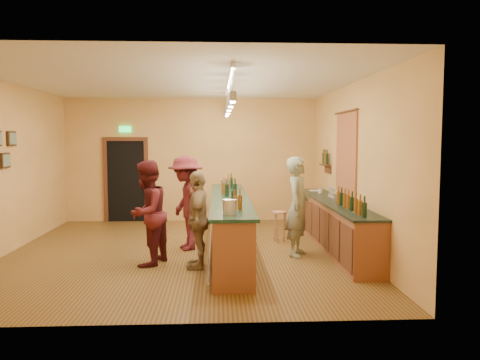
{
  "coord_description": "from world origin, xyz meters",
  "views": [
    {
      "loc": [
        0.67,
        -8.78,
        2.12
      ],
      "look_at": [
        1.11,
        0.2,
        1.35
      ],
      "focal_mm": 35.0,
      "sensor_mm": 36.0,
      "label": 1
    }
  ],
  "objects_px": {
    "bar_stool": "(279,218)",
    "back_counter": "(335,224)",
    "bartender": "(298,206)",
    "tasting_bar": "(229,220)",
    "customer_b": "(198,219)",
    "customer_c": "(186,203)",
    "customer_a": "(147,213)"
  },
  "relations": [
    {
      "from": "tasting_bar",
      "to": "customer_a",
      "type": "bearing_deg",
      "value": -148.14
    },
    {
      "from": "tasting_bar",
      "to": "bartender",
      "type": "xyz_separation_m",
      "value": [
        1.25,
        -0.35,
        0.3
      ]
    },
    {
      "from": "back_counter",
      "to": "tasting_bar",
      "type": "relative_size",
      "value": 0.89
    },
    {
      "from": "customer_a",
      "to": "customer_b",
      "type": "distance_m",
      "value": 0.9
    },
    {
      "from": "bar_stool",
      "to": "back_counter",
      "type": "bearing_deg",
      "value": -31.61
    },
    {
      "from": "customer_b",
      "to": "bar_stool",
      "type": "relative_size",
      "value": 2.54
    },
    {
      "from": "tasting_bar",
      "to": "bar_stool",
      "type": "bearing_deg",
      "value": 37.65
    },
    {
      "from": "bar_stool",
      "to": "customer_a",
      "type": "bearing_deg",
      "value": -145.58
    },
    {
      "from": "tasting_bar",
      "to": "customer_c",
      "type": "xyz_separation_m",
      "value": [
        -0.83,
        0.24,
        0.31
      ]
    },
    {
      "from": "bartender",
      "to": "customer_b",
      "type": "bearing_deg",
      "value": 135.22
    },
    {
      "from": "customer_b",
      "to": "customer_c",
      "type": "height_order",
      "value": "customer_c"
    },
    {
      "from": "back_counter",
      "to": "customer_b",
      "type": "height_order",
      "value": "customer_b"
    },
    {
      "from": "bartender",
      "to": "customer_b",
      "type": "xyz_separation_m",
      "value": [
        -1.8,
        -0.73,
        -0.1
      ]
    },
    {
      "from": "customer_a",
      "to": "customer_b",
      "type": "relative_size",
      "value": 1.1
    },
    {
      "from": "customer_a",
      "to": "bartender",
      "type": "bearing_deg",
      "value": 120.97
    },
    {
      "from": "bar_stool",
      "to": "tasting_bar",
      "type": "bearing_deg",
      "value": -142.35
    },
    {
      "from": "bartender",
      "to": "bar_stool",
      "type": "distance_m",
      "value": 1.25
    },
    {
      "from": "back_counter",
      "to": "tasting_bar",
      "type": "distance_m",
      "value": 2.08
    },
    {
      "from": "customer_b",
      "to": "customer_c",
      "type": "xyz_separation_m",
      "value": [
        -0.29,
        1.32,
        0.1
      ]
    },
    {
      "from": "tasting_bar",
      "to": "bar_stool",
      "type": "height_order",
      "value": "tasting_bar"
    },
    {
      "from": "back_counter",
      "to": "bartender",
      "type": "xyz_separation_m",
      "value": [
        -0.82,
        -0.53,
        0.42
      ]
    },
    {
      "from": "bartender",
      "to": "tasting_bar",
      "type": "bearing_deg",
      "value": 97.35
    },
    {
      "from": "back_counter",
      "to": "tasting_bar",
      "type": "height_order",
      "value": "tasting_bar"
    },
    {
      "from": "customer_a",
      "to": "bar_stool",
      "type": "height_order",
      "value": "customer_a"
    },
    {
      "from": "tasting_bar",
      "to": "bar_stool",
      "type": "xyz_separation_m",
      "value": [
        1.05,
        0.81,
        -0.11
      ]
    },
    {
      "from": "bartender",
      "to": "bar_stool",
      "type": "xyz_separation_m",
      "value": [
        -0.2,
        1.16,
        -0.42
      ]
    },
    {
      "from": "customer_b",
      "to": "customer_c",
      "type": "relative_size",
      "value": 0.89
    },
    {
      "from": "bartender",
      "to": "customer_a",
      "type": "bearing_deg",
      "value": 124.28
    },
    {
      "from": "back_counter",
      "to": "tasting_bar",
      "type": "bearing_deg",
      "value": -175.0
    },
    {
      "from": "tasting_bar",
      "to": "customer_b",
      "type": "relative_size",
      "value": 3.15
    },
    {
      "from": "customer_b",
      "to": "customer_c",
      "type": "bearing_deg",
      "value": -166.19
    },
    {
      "from": "customer_c",
      "to": "bar_stool",
      "type": "relative_size",
      "value": 2.86
    }
  ]
}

